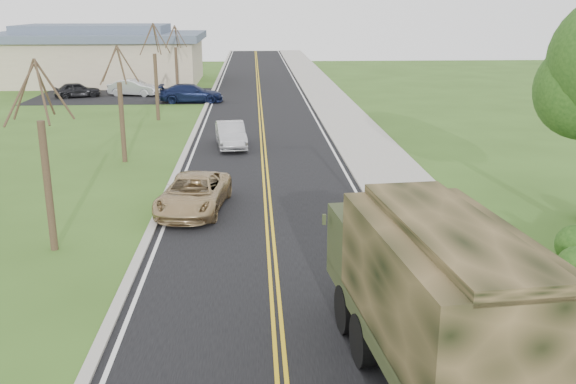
{
  "coord_description": "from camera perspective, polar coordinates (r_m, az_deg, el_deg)",
  "views": [
    {
      "loc": [
        -0.51,
        -9.73,
        7.64
      ],
      "look_at": [
        0.56,
        10.05,
        1.8
      ],
      "focal_mm": 40.0,
      "sensor_mm": 36.0,
      "label": 1
    }
  ],
  "objects": [
    {
      "name": "sedan_silver",
      "position": [
        35.52,
        -5.11,
        5.08
      ],
      "size": [
        1.95,
        4.34,
        1.38
      ],
      "primitive_type": "imported",
      "rotation": [
        0.0,
        0.0,
        0.12
      ],
      "color": "#A6A7AB",
      "rests_on": "ground"
    },
    {
      "name": "curb_right",
      "position": [
        50.52,
        2.24,
        7.78
      ],
      "size": [
        0.3,
        120.0,
        0.12
      ],
      "primitive_type": "cube",
      "color": "#9E998E",
      "rests_on": "ground"
    },
    {
      "name": "suv_champagne",
      "position": [
        24.67,
        -8.39,
        -0.14
      ],
      "size": [
        2.89,
        5.16,
        1.36
      ],
      "primitive_type": "imported",
      "rotation": [
        0.0,
        0.0,
        -0.13
      ],
      "color": "tan",
      "rests_on": "ground"
    },
    {
      "name": "bare_tree_c",
      "position": [
        44.47,
        -11.65,
        9.81
      ],
      "size": [
        2.04,
        2.39,
        6.42
      ],
      "color": "#38281C",
      "rests_on": "ground"
    },
    {
      "name": "lot_car_dark",
      "position": [
        57.49,
        -18.23,
        8.62
      ],
      "size": [
        4.05,
        2.68,
        1.28
      ],
      "primitive_type": "imported",
      "rotation": [
        0.0,
        0.0,
        1.91
      ],
      "color": "black",
      "rests_on": "ground"
    },
    {
      "name": "bare_tree_a",
      "position": [
        21.36,
        -20.71,
        1.78
      ],
      "size": [
        1.93,
        2.26,
        6.08
      ],
      "color": "#38281C",
      "rests_on": "ground"
    },
    {
      "name": "sidewalk_right",
      "position": [
        50.71,
        4.23,
        7.77
      ],
      "size": [
        3.2,
        120.0,
        0.1
      ],
      "primitive_type": "cube",
      "color": "#9E998E",
      "rests_on": "ground"
    },
    {
      "name": "road",
      "position": [
        50.31,
        -2.51,
        7.68
      ],
      "size": [
        8.0,
        120.0,
        0.01
      ],
      "primitive_type": "cube",
      "color": "black",
      "rests_on": "ground"
    },
    {
      "name": "lot_car_silver",
      "position": [
        57.2,
        -13.56,
        9.01
      ],
      "size": [
        4.49,
        2.42,
        1.4
      ],
      "primitive_type": "imported",
      "rotation": [
        0.0,
        0.0,
        1.34
      ],
      "color": "silver",
      "rests_on": "ground"
    },
    {
      "name": "curb_left",
      "position": [
        50.43,
        -7.27,
        7.64
      ],
      "size": [
        0.3,
        120.0,
        0.1
      ],
      "primitive_type": "cube",
      "color": "#9E998E",
      "rests_on": "ground"
    },
    {
      "name": "lot_car_navy",
      "position": [
        52.42,
        -8.6,
        8.67
      ],
      "size": [
        5.1,
        2.15,
        1.47
      ],
      "primitive_type": "imported",
      "rotation": [
        0.0,
        0.0,
        1.59
      ],
      "color": "#0E1635",
      "rests_on": "ground"
    },
    {
      "name": "bare_tree_d",
      "position": [
        56.34,
        -9.89,
        11.0
      ],
      "size": [
        1.88,
        2.2,
        5.91
      ],
      "color": "#38281C",
      "rests_on": "ground"
    },
    {
      "name": "commercial_building",
      "position": [
        67.68,
        -16.66,
        11.56
      ],
      "size": [
        25.5,
        21.5,
        5.65
      ],
      "color": "tan",
      "rests_on": "ground"
    },
    {
      "name": "bare_tree_b",
      "position": [
        32.79,
        -14.59,
        6.84
      ],
      "size": [
        1.83,
        2.14,
        5.73
      ],
      "color": "#38281C",
      "rests_on": "ground"
    },
    {
      "name": "military_truck",
      "position": [
        13.33,
        12.7,
        -8.3
      ],
      "size": [
        3.38,
        7.76,
        3.76
      ],
      "rotation": [
        0.0,
        0.0,
        0.11
      ],
      "color": "black",
      "rests_on": "ground"
    },
    {
      "name": "utility_box_near",
      "position": [
        15.71,
        23.04,
        -12.03
      ],
      "size": [
        0.61,
        0.52,
        0.8
      ],
      "primitive_type": "cube",
      "rotation": [
        0.0,
        0.0,
        -0.03
      ],
      "color": "#1A4B21",
      "rests_on": "sidewalk_right"
    }
  ]
}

